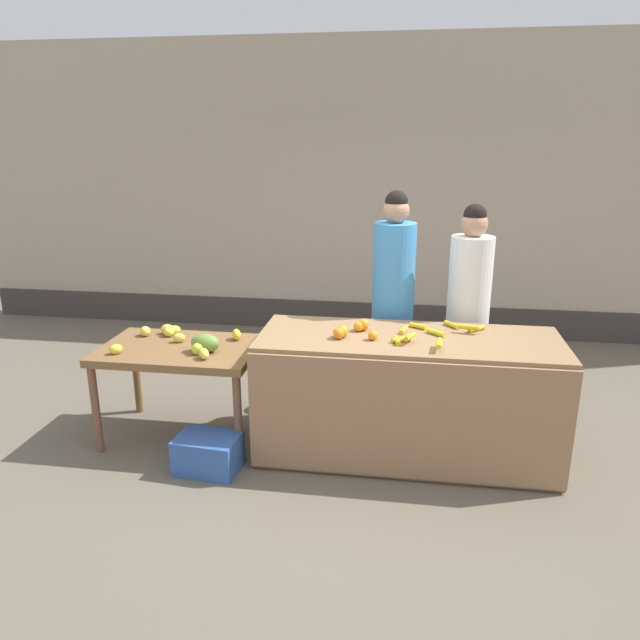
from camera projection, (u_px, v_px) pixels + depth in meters
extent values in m
plane|color=#665B4C|center=(343.00, 446.00, 4.58)|extent=(24.00, 24.00, 0.00)
cube|color=tan|center=(374.00, 191.00, 6.90)|extent=(9.87, 0.20, 3.37)
cube|color=#3F3833|center=(370.00, 317.00, 7.24)|extent=(9.87, 0.04, 0.36)
cube|color=olive|center=(406.00, 396.00, 4.37)|extent=(2.16, 0.80, 0.92)
cube|color=#98704E|center=(406.00, 421.00, 3.98)|extent=(2.16, 0.03, 0.86)
cube|color=brown|center=(180.00, 350.00, 4.55)|extent=(1.19, 0.78, 0.06)
cylinder|color=brown|center=(96.00, 409.00, 4.41)|extent=(0.06, 0.06, 0.69)
cylinder|color=brown|center=(238.00, 419.00, 4.25)|extent=(0.06, 0.06, 0.69)
cylinder|color=brown|center=(136.00, 375.00, 5.06)|extent=(0.06, 0.06, 0.69)
cylinder|color=brown|center=(261.00, 382.00, 4.90)|extent=(0.06, 0.06, 0.69)
cylinder|color=gold|center=(452.00, 325.00, 4.45)|extent=(0.12, 0.13, 0.04)
cylinder|color=gold|center=(397.00, 341.00, 4.11)|extent=(0.06, 0.14, 0.04)
cylinder|color=gold|center=(404.00, 330.00, 4.33)|extent=(0.06, 0.13, 0.04)
cylinder|color=gold|center=(418.00, 326.00, 4.42)|extent=(0.13, 0.10, 0.04)
cylinder|color=gold|center=(401.00, 339.00, 4.13)|extent=(0.14, 0.09, 0.04)
cylinder|color=gold|center=(436.00, 333.00, 4.27)|extent=(0.14, 0.13, 0.04)
cylinder|color=yellow|center=(476.00, 329.00, 4.36)|extent=(0.14, 0.13, 0.04)
cylinder|color=gold|center=(410.00, 337.00, 4.09)|extent=(0.08, 0.13, 0.04)
cylinder|color=yellow|center=(439.00, 343.00, 3.96)|extent=(0.05, 0.16, 0.04)
cylinder|color=gold|center=(469.00, 327.00, 4.30)|extent=(0.15, 0.06, 0.04)
sphere|color=orange|center=(359.00, 326.00, 4.35)|extent=(0.08, 0.08, 0.08)
sphere|color=orange|center=(342.00, 331.00, 4.22)|extent=(0.09, 0.09, 0.09)
sphere|color=orange|center=(363.00, 325.00, 4.37)|extent=(0.09, 0.09, 0.09)
sphere|color=orange|center=(339.00, 333.00, 4.19)|extent=(0.08, 0.08, 0.08)
sphere|color=orange|center=(339.00, 334.00, 4.19)|extent=(0.08, 0.08, 0.08)
sphere|color=orange|center=(373.00, 335.00, 4.17)|extent=(0.07, 0.07, 0.07)
ellipsoid|color=#D2D73D|center=(198.00, 349.00, 4.35)|extent=(0.10, 0.08, 0.09)
ellipsoid|color=yellow|center=(169.00, 332.00, 4.75)|extent=(0.12, 0.11, 0.07)
ellipsoid|color=yellow|center=(116.00, 349.00, 4.37)|extent=(0.12, 0.11, 0.07)
ellipsoid|color=#DBD346|center=(179.00, 338.00, 4.62)|extent=(0.11, 0.09, 0.08)
ellipsoid|color=#D3CE44|center=(174.00, 330.00, 4.80)|extent=(0.12, 0.11, 0.08)
ellipsoid|color=#E6DB4C|center=(204.00, 354.00, 4.27)|extent=(0.11, 0.13, 0.08)
ellipsoid|color=yellow|center=(168.00, 329.00, 4.81)|extent=(0.12, 0.09, 0.08)
ellipsoid|color=yellow|center=(237.00, 335.00, 4.67)|extent=(0.10, 0.13, 0.09)
ellipsoid|color=#D3CB44|center=(145.00, 331.00, 4.76)|extent=(0.13, 0.13, 0.08)
ellipsoid|color=olive|center=(205.00, 343.00, 4.40)|extent=(0.23, 0.15, 0.14)
cylinder|color=#33333D|center=(390.00, 373.00, 5.04)|extent=(0.29, 0.29, 0.74)
cylinder|color=#3F8CCC|center=(394.00, 279.00, 4.79)|extent=(0.34, 0.34, 0.90)
sphere|color=tan|center=(396.00, 211.00, 4.63)|extent=(0.21, 0.21, 0.21)
sphere|color=black|center=(396.00, 202.00, 4.61)|extent=(0.18, 0.18, 0.18)
cylinder|color=#33333D|center=(462.00, 379.00, 4.96)|extent=(0.29, 0.29, 0.70)
cylinder|color=white|center=(469.00, 289.00, 4.74)|extent=(0.34, 0.34, 0.85)
sphere|color=tan|center=(474.00, 224.00, 4.58)|extent=(0.21, 0.21, 0.21)
sphere|color=black|center=(475.00, 215.00, 4.56)|extent=(0.18, 0.18, 0.18)
cube|color=#3359A5|center=(208.00, 453.00, 4.22)|extent=(0.47, 0.36, 0.26)
ellipsoid|color=maroon|center=(303.00, 378.00, 5.16)|extent=(0.36, 0.31, 0.55)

